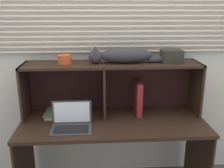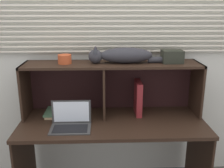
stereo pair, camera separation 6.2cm
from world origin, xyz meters
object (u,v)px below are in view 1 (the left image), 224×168
at_px(book_stack, 57,113).
at_px(binder_upright, 138,97).
at_px(small_basket, 65,59).
at_px(storage_box, 172,56).
at_px(laptop, 72,123).
at_px(cat, 123,56).

bearing_deg(book_stack, binder_upright, -0.42).
relative_size(small_basket, storage_box, 0.65).
distance_m(laptop, small_basket, 0.56).
distance_m(cat, small_basket, 0.51).
distance_m(laptop, book_stack, 0.32).
height_order(cat, storage_box, cat).
xyz_separation_m(cat, binder_upright, (0.15, 0.00, -0.40)).
relative_size(laptop, binder_upright, 1.05).
xyz_separation_m(laptop, small_basket, (-0.06, 0.27, 0.48)).
bearing_deg(cat, storage_box, 0.00).
relative_size(cat, laptop, 2.33).
bearing_deg(binder_upright, laptop, -155.65).
bearing_deg(book_stack, laptop, -59.62).
xyz_separation_m(laptop, storage_box, (0.89, 0.27, 0.50)).
xyz_separation_m(cat, book_stack, (-0.61, 0.01, -0.54)).
relative_size(cat, binder_upright, 2.46).
height_order(cat, book_stack, cat).
bearing_deg(cat, book_stack, 179.48).
height_order(binder_upright, small_basket, small_basket).
bearing_deg(small_basket, storage_box, 0.00).
height_order(cat, small_basket, cat).
bearing_deg(laptop, cat, 30.92).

